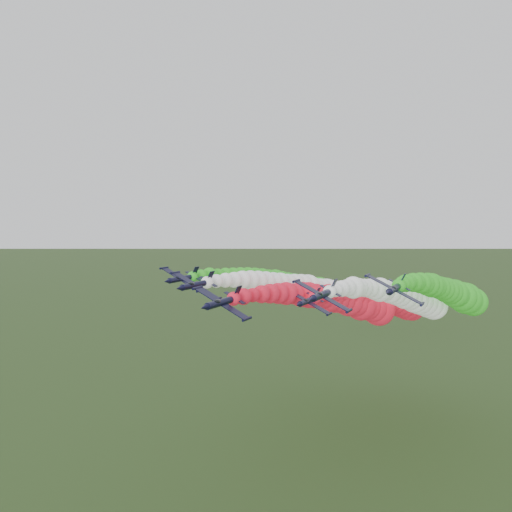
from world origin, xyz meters
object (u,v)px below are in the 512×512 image
(jet_outer_left, at_px, (300,287))
(jet_trail, at_px, (390,302))
(jet_outer_right, at_px, (455,294))
(jet_inner_right, at_px, (410,298))
(jet_inner_left, at_px, (322,292))
(jet_lead, at_px, (348,303))

(jet_outer_left, xyz_separation_m, jet_trail, (24.47, 7.63, -3.94))
(jet_outer_right, bearing_deg, jet_inner_right, -144.36)
(jet_inner_left, relative_size, jet_outer_left, 1.01)
(jet_lead, bearing_deg, jet_inner_right, 34.95)
(jet_inner_left, distance_m, jet_trail, 21.96)
(jet_lead, distance_m, jet_outer_right, 28.38)
(jet_lead, distance_m, jet_inner_left, 13.79)
(jet_lead, height_order, jet_outer_right, jet_outer_right)
(jet_inner_right, xyz_separation_m, jet_outer_left, (-32.58, 8.12, 0.14))
(jet_trail, bearing_deg, jet_outer_right, -25.88)
(jet_inner_left, height_order, jet_trail, jet_inner_left)
(jet_lead, relative_size, jet_inner_right, 1.01)
(jet_lead, relative_size, jet_trail, 1.00)
(jet_inner_right, bearing_deg, jet_trail, 117.24)
(jet_inner_right, height_order, jet_outer_right, jet_outer_right)
(jet_trail, bearing_deg, jet_inner_left, -134.24)
(jet_inner_right, relative_size, jet_outer_right, 1.00)
(jet_inner_right, relative_size, jet_outer_left, 1.00)
(jet_outer_left, distance_m, jet_trail, 25.94)
(jet_lead, height_order, jet_inner_left, jet_inner_left)
(jet_inner_left, distance_m, jet_outer_right, 33.70)
(jet_outer_left, height_order, jet_outer_right, jet_outer_right)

